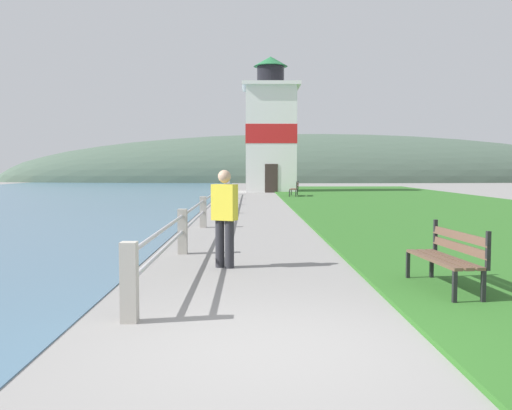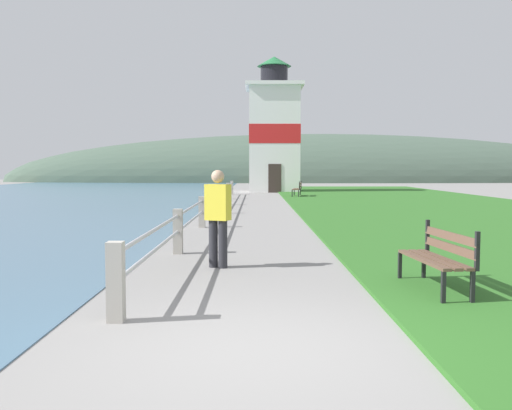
{
  "view_description": "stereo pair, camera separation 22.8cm",
  "coord_description": "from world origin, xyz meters",
  "px_view_note": "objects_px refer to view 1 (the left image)",
  "views": [
    {
      "loc": [
        -0.17,
        -5.27,
        1.72
      ],
      "look_at": [
        0.09,
        16.52,
        0.3
      ],
      "focal_mm": 40.0,
      "sensor_mm": 36.0,
      "label": 1
    },
    {
      "loc": [
        0.06,
        -5.27,
        1.72
      ],
      "look_at": [
        0.09,
        16.52,
        0.3
      ],
      "focal_mm": 40.0,
      "sensor_mm": 36.0,
      "label": 2
    }
  ],
  "objects_px": {
    "person_strolling": "(225,215)",
    "park_bench_midway": "(295,188)",
    "park_bench_near": "(449,254)",
    "lighthouse": "(270,133)"
  },
  "relations": [
    {
      "from": "park_bench_near",
      "to": "park_bench_midway",
      "type": "bearing_deg",
      "value": -94.78
    },
    {
      "from": "park_bench_midway",
      "to": "person_strolling",
      "type": "relative_size",
      "value": 1.17
    },
    {
      "from": "park_bench_near",
      "to": "lighthouse",
      "type": "height_order",
      "value": "lighthouse"
    },
    {
      "from": "park_bench_near",
      "to": "park_bench_midway",
      "type": "xyz_separation_m",
      "value": [
        -0.02,
        26.05,
        0.0
      ]
    },
    {
      "from": "park_bench_midway",
      "to": "lighthouse",
      "type": "distance_m",
      "value": 8.72
    },
    {
      "from": "lighthouse",
      "to": "person_strolling",
      "type": "xyz_separation_m",
      "value": [
        -1.96,
        -31.8,
        -3.38
      ]
    },
    {
      "from": "person_strolling",
      "to": "park_bench_midway",
      "type": "bearing_deg",
      "value": 16.0
    },
    {
      "from": "lighthouse",
      "to": "park_bench_near",
      "type": "bearing_deg",
      "value": -87.97
    },
    {
      "from": "park_bench_midway",
      "to": "lighthouse",
      "type": "relative_size",
      "value": 0.2
    },
    {
      "from": "park_bench_midway",
      "to": "person_strolling",
      "type": "height_order",
      "value": "person_strolling"
    }
  ]
}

